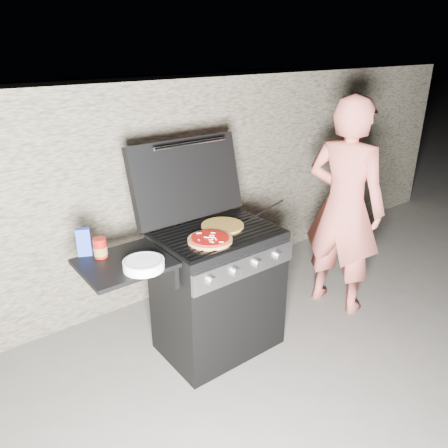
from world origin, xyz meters
TOP-DOWN VIEW (x-y plane):
  - ground at (0.00, 0.00)m, footprint 50.00×50.00m
  - stone_wall at (0.00, 1.05)m, footprint 8.00×0.35m
  - gas_grill at (-0.25, 0.00)m, footprint 1.34×0.79m
  - pizza_topped at (-0.13, -0.10)m, footprint 0.33×0.33m
  - pizza_plain at (0.07, 0.04)m, footprint 0.33×0.33m
  - sauce_jar at (-0.75, 0.13)m, footprint 0.10×0.10m
  - blue_carton at (-0.82, 0.21)m, footprint 0.09×0.07m
  - plate_stack at (-0.62, -0.15)m, footprint 0.26×0.26m
  - person at (1.12, -0.15)m, footprint 0.56×0.71m
  - tongs at (0.40, 0.00)m, footprint 0.42×0.04m

SIDE VIEW (x-z plane):
  - ground at x=0.00m, z-range 0.00..0.00m
  - gas_grill at x=-0.25m, z-range 0.00..0.91m
  - person at x=1.12m, z-range 0.00..1.73m
  - stone_wall at x=0.00m, z-range 0.00..1.80m
  - pizza_plain at x=0.07m, z-range 0.91..0.93m
  - pizza_topped at x=-0.13m, z-range 0.91..0.94m
  - plate_stack at x=-0.62m, z-range 0.90..0.96m
  - tongs at x=0.40m, z-range 0.91..1.00m
  - sauce_jar at x=-0.75m, z-range 0.90..1.02m
  - blue_carton at x=-0.82m, z-range 0.90..1.07m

